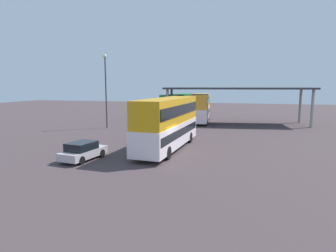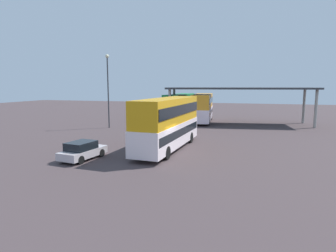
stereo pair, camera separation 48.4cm
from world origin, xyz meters
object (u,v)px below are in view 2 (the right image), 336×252
at_px(double_decker_main, 168,122).
at_px(parked_hatchback, 82,150).
at_px(double_decker_near_canopy, 180,106).
at_px(lamppost_tall, 108,83).
at_px(double_decker_mid_row, 203,107).

distance_m(double_decker_main, parked_hatchback, 7.40).
distance_m(double_decker_near_canopy, lamppost_tall, 12.83).
xyz_separation_m(parked_hatchback, double_decker_near_canopy, (1.01, 25.10, 1.58)).
relative_size(double_decker_main, lamppost_tall, 1.17).
distance_m(parked_hatchback, double_decker_near_canopy, 25.17).
distance_m(double_decker_near_canopy, double_decker_mid_row, 3.90).
bearing_deg(double_decker_main, lamppost_tall, 51.45).
bearing_deg(parked_hatchback, double_decker_main, -37.00).
height_order(double_decker_main, double_decker_mid_row, double_decker_main).
height_order(double_decker_main, double_decker_near_canopy, double_decker_main).
height_order(double_decker_main, lamppost_tall, lamppost_tall).
height_order(double_decker_near_canopy, lamppost_tall, lamppost_tall).
relative_size(parked_hatchback, double_decker_mid_row, 0.37).
bearing_deg(parked_hatchback, double_decker_near_canopy, 5.38).
bearing_deg(lamppost_tall, double_decker_main, -41.70).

